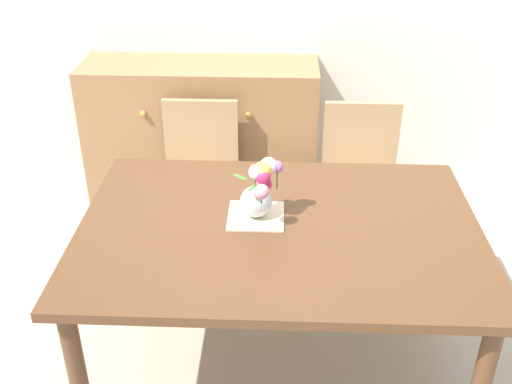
{
  "coord_description": "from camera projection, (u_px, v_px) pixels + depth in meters",
  "views": [
    {
      "loc": [
        -0.01,
        -2.06,
        2.1
      ],
      "look_at": [
        -0.1,
        0.06,
        0.88
      ],
      "focal_mm": 42.1,
      "sensor_mm": 36.0,
      "label": 1
    }
  ],
  "objects": [
    {
      "name": "chair_right",
      "position": [
        360.0,
        173.0,
        3.35
      ],
      "size": [
        0.42,
        0.42,
        0.9
      ],
      "rotation": [
        0.0,
        0.0,
        3.14
      ],
      "color": "tan",
      "rests_on": "ground_plane"
    },
    {
      "name": "flower_vase",
      "position": [
        259.0,
        189.0,
        2.44
      ],
      "size": [
        0.21,
        0.2,
        0.26
      ],
      "color": "silver",
      "rests_on": "placemat"
    },
    {
      "name": "dining_table",
      "position": [
        279.0,
        241.0,
        2.5
      ],
      "size": [
        1.65,
        1.15,
        0.76
      ],
      "color": "brown",
      "rests_on": "ground_plane"
    },
    {
      "name": "placemat",
      "position": [
        256.0,
        216.0,
        2.51
      ],
      "size": [
        0.23,
        0.23,
        0.01
      ],
      "primitive_type": "cube",
      "color": "beige",
      "rests_on": "dining_table"
    },
    {
      "name": "chair_left",
      "position": [
        200.0,
        170.0,
        3.38
      ],
      "size": [
        0.42,
        0.42,
        0.9
      ],
      "rotation": [
        0.0,
        0.0,
        3.14
      ],
      "color": "tan",
      "rests_on": "ground_plane"
    },
    {
      "name": "dresser",
      "position": [
        203.0,
        142.0,
        3.75
      ],
      "size": [
        1.4,
        0.47,
        1.0
      ],
      "color": "#9E7047",
      "rests_on": "ground_plane"
    },
    {
      "name": "ground_plane",
      "position": [
        276.0,
        359.0,
        2.83
      ],
      "size": [
        12.0,
        12.0,
        0.0
      ],
      "primitive_type": "plane",
      "color": "#B7AD99"
    }
  ]
}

